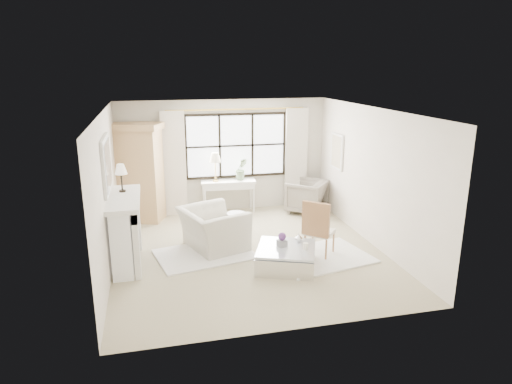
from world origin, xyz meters
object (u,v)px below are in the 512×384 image
(armoire, at_px, (138,172))
(club_armchair, at_px, (213,229))
(console_table, at_px, (228,196))
(coffee_table, at_px, (286,258))

(armoire, xyz_separation_m, club_armchair, (1.39, -2.08, -0.74))
(console_table, xyz_separation_m, club_armchair, (-0.69, -2.17, -0.00))
(armoire, height_order, console_table, armoire)
(console_table, xyz_separation_m, coffee_table, (0.44, -3.34, -0.22))
(console_table, bearing_deg, armoire, -172.91)
(armoire, relative_size, console_table, 1.68)
(console_table, bearing_deg, coffee_table, -77.80)
(club_armchair, relative_size, coffee_table, 0.94)
(console_table, distance_m, club_armchair, 2.27)
(club_armchair, height_order, coffee_table, club_armchair)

